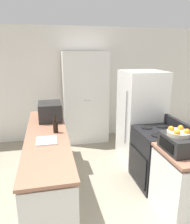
# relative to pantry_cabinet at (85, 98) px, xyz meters

# --- Properties ---
(wall_back) EXTENTS (7.00, 0.06, 2.60)m
(wall_back) POSITION_rel_pantry_cabinet_xyz_m (-0.06, 0.29, 0.27)
(wall_back) COLOR silver
(wall_back) RESTS_ON ground_plane
(counter_left) EXTENTS (0.60, 2.63, 0.89)m
(counter_left) POSITION_rel_pantry_cabinet_xyz_m (-0.89, -1.73, -0.60)
(counter_left) COLOR silver
(counter_left) RESTS_ON ground_plane
(counter_right) EXTENTS (0.60, 0.70, 0.89)m
(counter_right) POSITION_rel_pantry_cabinet_xyz_m (0.78, -2.69, -0.60)
(counter_right) COLOR silver
(counter_right) RESTS_ON ground_plane
(pantry_cabinet) EXTENTS (1.00, 0.51, 2.05)m
(pantry_cabinet) POSITION_rel_pantry_cabinet_xyz_m (0.00, 0.00, 0.00)
(pantry_cabinet) COLOR white
(pantry_cabinet) RESTS_ON ground_plane
(stove) EXTENTS (0.66, 0.70, 1.05)m
(stove) POSITION_rel_pantry_cabinet_xyz_m (0.80, -1.97, -0.57)
(stove) COLOR black
(stove) RESTS_ON ground_plane
(refrigerator) EXTENTS (0.74, 0.75, 1.73)m
(refrigerator) POSITION_rel_pantry_cabinet_xyz_m (0.83, -1.21, -0.16)
(refrigerator) COLOR white
(refrigerator) RESTS_ON ground_plane
(microwave) EXTENTS (0.40, 0.50, 0.31)m
(microwave) POSITION_rel_pantry_cabinet_xyz_m (-0.81, -1.05, 0.02)
(microwave) COLOR black
(microwave) RESTS_ON counter_left
(wine_bottle) EXTENTS (0.07, 0.07, 0.28)m
(wine_bottle) POSITION_rel_pantry_cabinet_xyz_m (-0.75, -1.70, -0.03)
(wine_bottle) COLOR black
(wine_bottle) RESTS_ON counter_left
(toaster_oven) EXTENTS (0.30, 0.44, 0.21)m
(toaster_oven) POSITION_rel_pantry_cabinet_xyz_m (0.65, -2.66, -0.03)
(toaster_oven) COLOR black
(toaster_oven) RESTS_ON counter_right
(fruit_bowl) EXTENTS (0.27, 0.27, 0.10)m
(fruit_bowl) POSITION_rel_pantry_cabinet_xyz_m (0.66, -2.65, 0.11)
(fruit_bowl) COLOR #B2A893
(fruit_bowl) RESTS_ON toaster_oven
(cutting_board) EXTENTS (0.27, 0.29, 0.02)m
(cutting_board) POSITION_rel_pantry_cabinet_xyz_m (-0.89, -2.01, -0.12)
(cutting_board) COLOR silver
(cutting_board) RESTS_ON counter_left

